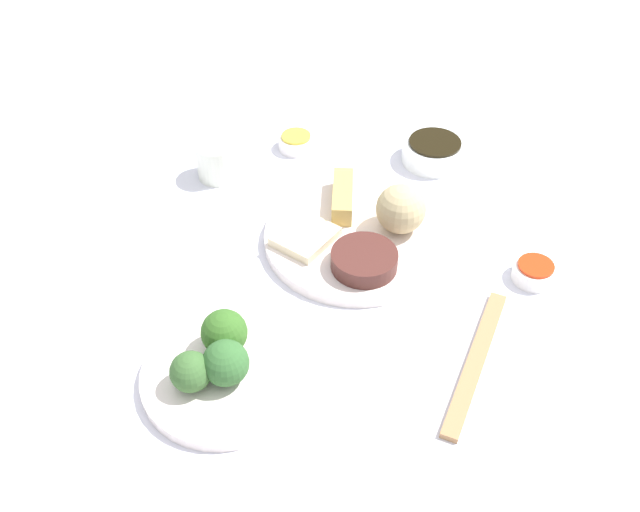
{
  "coord_description": "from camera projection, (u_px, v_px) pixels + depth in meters",
  "views": [
    {
      "loc": [
        -0.73,
        -0.2,
        0.69
      ],
      "look_at": [
        -0.08,
        0.02,
        0.06
      ],
      "focal_mm": 40.65,
      "sensor_mm": 36.0,
      "label": 1
    }
  ],
  "objects": [
    {
      "name": "tabletop",
      "position": [
        356.0,
        247.0,
        1.01
      ],
      "size": [
        2.2,
        2.2,
        0.02
      ],
      "primitive_type": "cube",
      "color": "white",
      "rests_on": "ground"
    },
    {
      "name": "main_plate",
      "position": [
        352.0,
        238.0,
        1.0
      ],
      "size": [
        0.25,
        0.25,
        0.02
      ],
      "primitive_type": "cylinder",
      "color": "white",
      "rests_on": "tabletop"
    },
    {
      "name": "rice_scoop",
      "position": [
        401.0,
        209.0,
        0.98
      ],
      "size": [
        0.07,
        0.07,
        0.07
      ],
      "primitive_type": "sphere",
      "color": "tan",
      "rests_on": "main_plate"
    },
    {
      "name": "spring_roll",
      "position": [
        343.0,
        197.0,
        1.03
      ],
      "size": [
        0.1,
        0.06,
        0.03
      ],
      "primitive_type": "cube",
      "rotation": [
        0.0,
        0.0,
        0.29
      ],
      "color": "tan",
      "rests_on": "main_plate"
    },
    {
      "name": "crab_rangoon_wonton",
      "position": [
        305.0,
        237.0,
        0.98
      ],
      "size": [
        0.09,
        0.09,
        0.01
      ],
      "primitive_type": "cube",
      "rotation": [
        0.0,
        0.0,
        -0.3
      ],
      "color": "beige",
      "rests_on": "main_plate"
    },
    {
      "name": "stir_fry_heap",
      "position": [
        364.0,
        260.0,
        0.94
      ],
      "size": [
        0.09,
        0.09,
        0.02
      ],
      "primitive_type": "cylinder",
      "color": "#4A241F",
      "rests_on": "main_plate"
    },
    {
      "name": "broccoli_plate",
      "position": [
        226.0,
        375.0,
        0.83
      ],
      "size": [
        0.19,
        0.19,
        0.01
      ],
      "primitive_type": "cylinder",
      "color": "white",
      "rests_on": "tabletop"
    },
    {
      "name": "broccoli_floret_0",
      "position": [
        226.0,
        363.0,
        0.8
      ],
      "size": [
        0.05,
        0.05,
        0.05
      ],
      "primitive_type": "sphere",
      "color": "#31612E",
      "rests_on": "broccoli_plate"
    },
    {
      "name": "broccoli_floret_1",
      "position": [
        224.0,
        332.0,
        0.83
      ],
      "size": [
        0.05,
        0.05,
        0.05
      ],
      "primitive_type": "sphere",
      "color": "#336322",
      "rests_on": "broccoli_plate"
    },
    {
      "name": "broccoli_floret_3",
      "position": [
        191.0,
        372.0,
        0.79
      ],
      "size": [
        0.05,
        0.05,
        0.05
      ],
      "primitive_type": "sphere",
      "color": "#39612E",
      "rests_on": "broccoli_plate"
    },
    {
      "name": "soy_sauce_bowl",
      "position": [
        434.0,
        152.0,
        1.14
      ],
      "size": [
        0.1,
        0.1,
        0.03
      ],
      "primitive_type": "cylinder",
      "color": "white",
      "rests_on": "tabletop"
    },
    {
      "name": "soy_sauce_bowl_liquid",
      "position": [
        435.0,
        142.0,
        1.13
      ],
      "size": [
        0.08,
        0.08,
        0.0
      ],
      "primitive_type": "cylinder",
      "color": "black",
      "rests_on": "soy_sauce_bowl"
    },
    {
      "name": "sauce_ramekin_sweet_and_sour",
      "position": [
        534.0,
        273.0,
        0.95
      ],
      "size": [
        0.06,
        0.06,
        0.02
      ],
      "primitive_type": "cylinder",
      "color": "white",
      "rests_on": "tabletop"
    },
    {
      "name": "sauce_ramekin_sweet_and_sour_liquid",
      "position": [
        536.0,
        266.0,
        0.94
      ],
      "size": [
        0.05,
        0.05,
        0.0
      ],
      "primitive_type": "cylinder",
      "color": "red",
      "rests_on": "sauce_ramekin_sweet_and_sour"
    },
    {
      "name": "sauce_ramekin_hot_mustard",
      "position": [
        296.0,
        143.0,
        1.17
      ],
      "size": [
        0.06,
        0.06,
        0.02
      ],
      "primitive_type": "cylinder",
      "color": "white",
      "rests_on": "tabletop"
    },
    {
      "name": "sauce_ramekin_hot_mustard_liquid",
      "position": [
        296.0,
        136.0,
        1.16
      ],
      "size": [
        0.05,
        0.05,
        0.0
      ],
      "primitive_type": "cylinder",
      "color": "yellow",
      "rests_on": "sauce_ramekin_hot_mustard"
    },
    {
      "name": "teacup",
      "position": [
        217.0,
        160.0,
        1.1
      ],
      "size": [
        0.06,
        0.06,
        0.06
      ],
      "primitive_type": "cylinder",
      "color": "silver",
      "rests_on": "tabletop"
    },
    {
      "name": "chopsticks_pair",
      "position": [
        476.0,
        361.0,
        0.85
      ],
      "size": [
        0.23,
        0.04,
        0.01
      ],
      "primitive_type": "cube",
      "rotation": [
        0.0,
        0.0,
        3.07
      ],
      "color": "#A8774C",
      "rests_on": "tabletop"
    }
  ]
}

